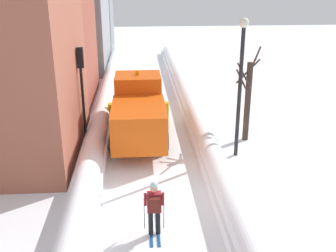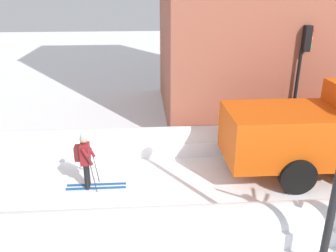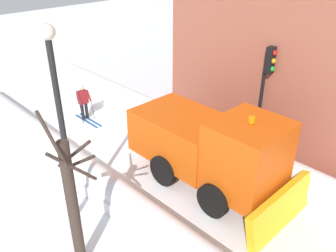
{
  "view_description": "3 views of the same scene",
  "coord_description": "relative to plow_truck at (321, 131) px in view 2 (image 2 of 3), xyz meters",
  "views": [
    {
      "loc": [
        -0.5,
        -11.9,
        7.45
      ],
      "look_at": [
        0.64,
        2.98,
        1.78
      ],
      "focal_mm": 42.96,
      "sensor_mm": 36.0,
      "label": 1
    },
    {
      "loc": [
        9.34,
        0.18,
        5.71
      ],
      "look_at": [
        -0.87,
        0.9,
        1.64
      ],
      "focal_mm": 37.75,
      "sensor_mm": 36.0,
      "label": 2
    },
    {
      "loc": [
        7.47,
        11.88,
        7.64
      ],
      "look_at": [
        -0.98,
        3.16,
        1.14
      ],
      "focal_mm": 37.85,
      "sensor_mm": 36.0,
      "label": 3
    }
  ],
  "objects": [
    {
      "name": "skier",
      "position": [
        0.39,
        -7.3,
        -0.48
      ],
      "size": [
        0.62,
        1.8,
        1.81
      ],
      "color": "black",
      "rests_on": "ground"
    },
    {
      "name": "traffic_light_pole",
      "position": [
        -2.51,
        0.24,
        1.63
      ],
      "size": [
        0.28,
        0.42,
        4.43
      ],
      "color": "black",
      "rests_on": "ground"
    },
    {
      "name": "plow_truck",
      "position": [
        0.0,
        0.0,
        0.0
      ],
      "size": [
        3.2,
        5.98,
        3.12
      ],
      "color": "#DB510F",
      "rests_on": "ground"
    }
  ]
}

